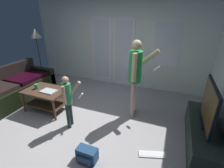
{
  "coord_description": "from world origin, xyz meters",
  "views": [
    {
      "loc": [
        1.72,
        -2.2,
        2.14
      ],
      "look_at": [
        0.71,
        0.34,
        0.92
      ],
      "focal_mm": 25.66,
      "sensor_mm": 36.0,
      "label": 1
    }
  ],
  "objects_px": {
    "loose_keyboard": "(152,154)",
    "laptop_closed": "(49,91)",
    "flat_screen_tv": "(209,105)",
    "person_adult": "(136,73)",
    "leather_couch": "(12,90)",
    "cup_near_edge": "(37,86)",
    "tv_remote_black": "(37,85)",
    "person_child": "(68,98)",
    "coffee_table": "(46,95)",
    "floor_lamp": "(36,36)",
    "backpack": "(87,155)",
    "tv_stand": "(201,135)"
  },
  "relations": [
    {
      "from": "leather_couch",
      "to": "tv_remote_black",
      "type": "height_order",
      "value": "leather_couch"
    },
    {
      "from": "leather_couch",
      "to": "tv_remote_black",
      "type": "bearing_deg",
      "value": 7.53
    },
    {
      "from": "flat_screen_tv",
      "to": "loose_keyboard",
      "type": "xyz_separation_m",
      "value": [
        -0.72,
        -0.54,
        -0.8
      ]
    },
    {
      "from": "flat_screen_tv",
      "to": "laptop_closed",
      "type": "height_order",
      "value": "flat_screen_tv"
    },
    {
      "from": "leather_couch",
      "to": "loose_keyboard",
      "type": "height_order",
      "value": "leather_couch"
    },
    {
      "from": "person_child",
      "to": "cup_near_edge",
      "type": "distance_m",
      "value": 1.15
    },
    {
      "from": "tv_remote_black",
      "to": "cup_near_edge",
      "type": "bearing_deg",
      "value": -5.54
    },
    {
      "from": "flat_screen_tv",
      "to": "tv_remote_black",
      "type": "bearing_deg",
      "value": 179.53
    },
    {
      "from": "coffee_table",
      "to": "person_adult",
      "type": "height_order",
      "value": "person_adult"
    },
    {
      "from": "person_child",
      "to": "laptop_closed",
      "type": "height_order",
      "value": "person_child"
    },
    {
      "from": "loose_keyboard",
      "to": "laptop_closed",
      "type": "height_order",
      "value": "laptop_closed"
    },
    {
      "from": "leather_couch",
      "to": "tv_remote_black",
      "type": "distance_m",
      "value": 0.86
    },
    {
      "from": "cup_near_edge",
      "to": "person_adult",
      "type": "bearing_deg",
      "value": 14.61
    },
    {
      "from": "backpack",
      "to": "cup_near_edge",
      "type": "relative_size",
      "value": 2.85
    },
    {
      "from": "flat_screen_tv",
      "to": "tv_remote_black",
      "type": "height_order",
      "value": "flat_screen_tv"
    },
    {
      "from": "tv_stand",
      "to": "flat_screen_tv",
      "type": "xyz_separation_m",
      "value": [
        -0.0,
        0.0,
        0.59
      ]
    },
    {
      "from": "leather_couch",
      "to": "coffee_table",
      "type": "bearing_deg",
      "value": -0.0
    },
    {
      "from": "tv_stand",
      "to": "loose_keyboard",
      "type": "height_order",
      "value": "tv_stand"
    },
    {
      "from": "tv_stand",
      "to": "person_adult",
      "type": "distance_m",
      "value": 1.6
    },
    {
      "from": "person_adult",
      "to": "person_child",
      "type": "bearing_deg",
      "value": -141.07
    },
    {
      "from": "coffee_table",
      "to": "floor_lamp",
      "type": "relative_size",
      "value": 0.56
    },
    {
      "from": "leather_couch",
      "to": "backpack",
      "type": "relative_size",
      "value": 6.74
    },
    {
      "from": "coffee_table",
      "to": "floor_lamp",
      "type": "height_order",
      "value": "floor_lamp"
    },
    {
      "from": "laptop_closed",
      "to": "cup_near_edge",
      "type": "bearing_deg",
      "value": 178.65
    },
    {
      "from": "laptop_closed",
      "to": "backpack",
      "type": "bearing_deg",
      "value": -29.58
    },
    {
      "from": "coffee_table",
      "to": "laptop_closed",
      "type": "relative_size",
      "value": 2.76
    },
    {
      "from": "leather_couch",
      "to": "backpack",
      "type": "height_order",
      "value": "leather_couch"
    },
    {
      "from": "leather_couch",
      "to": "loose_keyboard",
      "type": "bearing_deg",
      "value": -7.09
    },
    {
      "from": "backpack",
      "to": "loose_keyboard",
      "type": "distance_m",
      "value": 1.07
    },
    {
      "from": "leather_couch",
      "to": "person_child",
      "type": "height_order",
      "value": "person_child"
    },
    {
      "from": "tv_stand",
      "to": "floor_lamp",
      "type": "xyz_separation_m",
      "value": [
        -4.76,
        1.35,
        1.25
      ]
    },
    {
      "from": "person_child",
      "to": "floor_lamp",
      "type": "bearing_deg",
      "value": 143.46
    },
    {
      "from": "flat_screen_tv",
      "to": "person_child",
      "type": "relative_size",
      "value": 0.9
    },
    {
      "from": "laptop_closed",
      "to": "tv_stand",
      "type": "bearing_deg",
      "value": 3.93
    },
    {
      "from": "person_adult",
      "to": "backpack",
      "type": "relative_size",
      "value": 5.16
    },
    {
      "from": "leather_couch",
      "to": "backpack",
      "type": "bearing_deg",
      "value": -18.76
    },
    {
      "from": "backpack",
      "to": "laptop_closed",
      "type": "relative_size",
      "value": 0.94
    },
    {
      "from": "person_adult",
      "to": "person_child",
      "type": "relative_size",
      "value": 1.53
    },
    {
      "from": "leather_couch",
      "to": "person_adult",
      "type": "bearing_deg",
      "value": 10.08
    },
    {
      "from": "flat_screen_tv",
      "to": "tv_remote_black",
      "type": "relative_size",
      "value": 5.76
    },
    {
      "from": "person_adult",
      "to": "leather_couch",
      "type": "bearing_deg",
      "value": -169.92
    },
    {
      "from": "leather_couch",
      "to": "backpack",
      "type": "distance_m",
      "value": 2.93
    },
    {
      "from": "person_adult",
      "to": "laptop_closed",
      "type": "bearing_deg",
      "value": -162.08
    },
    {
      "from": "coffee_table",
      "to": "loose_keyboard",
      "type": "bearing_deg",
      "value": -10.29
    },
    {
      "from": "floor_lamp",
      "to": "loose_keyboard",
      "type": "bearing_deg",
      "value": -25.04
    },
    {
      "from": "loose_keyboard",
      "to": "tv_remote_black",
      "type": "height_order",
      "value": "tv_remote_black"
    },
    {
      "from": "backpack",
      "to": "tv_remote_black",
      "type": "distance_m",
      "value": 2.25
    },
    {
      "from": "person_child",
      "to": "laptop_closed",
      "type": "xyz_separation_m",
      "value": [
        -0.74,
        0.29,
        -0.12
      ]
    },
    {
      "from": "person_child",
      "to": "leather_couch",
      "type": "bearing_deg",
      "value": 170.98
    },
    {
      "from": "tv_stand",
      "to": "person_adult",
      "type": "height_order",
      "value": "person_adult"
    }
  ]
}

